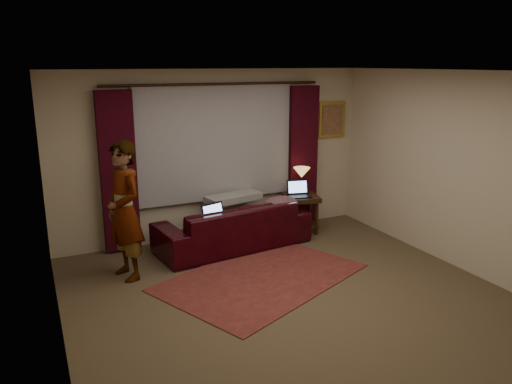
% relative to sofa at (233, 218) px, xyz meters
% --- Properties ---
extents(floor, '(5.00, 5.00, 0.01)m').
position_rel_sofa_xyz_m(floor, '(-0.02, -1.85, -0.47)').
color(floor, brown).
rests_on(floor, ground).
extents(ceiling, '(5.00, 5.00, 0.02)m').
position_rel_sofa_xyz_m(ceiling, '(-0.02, -1.85, 2.14)').
color(ceiling, silver).
rests_on(ceiling, ground).
extents(wall_back, '(5.00, 0.02, 2.60)m').
position_rel_sofa_xyz_m(wall_back, '(-0.02, 0.65, 0.84)').
color(wall_back, beige).
rests_on(wall_back, ground).
extents(wall_front, '(5.00, 0.02, 2.60)m').
position_rel_sofa_xyz_m(wall_front, '(-0.02, -4.35, 0.84)').
color(wall_front, beige).
rests_on(wall_front, ground).
extents(wall_left, '(0.02, 5.00, 2.60)m').
position_rel_sofa_xyz_m(wall_left, '(-2.52, -1.85, 0.84)').
color(wall_left, beige).
rests_on(wall_left, ground).
extents(wall_right, '(0.02, 5.00, 2.60)m').
position_rel_sofa_xyz_m(wall_right, '(2.48, -1.85, 0.84)').
color(wall_right, beige).
rests_on(wall_right, ground).
extents(sheer_curtain, '(2.50, 0.05, 1.80)m').
position_rel_sofa_xyz_m(sheer_curtain, '(-0.02, 0.59, 1.04)').
color(sheer_curtain, '#9D9DA4').
rests_on(sheer_curtain, wall_back).
extents(drape_left, '(0.50, 0.14, 2.30)m').
position_rel_sofa_xyz_m(drape_left, '(-1.52, 0.54, 0.72)').
color(drape_left, '#320610').
rests_on(drape_left, floor).
extents(drape_right, '(0.50, 0.14, 2.30)m').
position_rel_sofa_xyz_m(drape_right, '(1.48, 0.54, 0.72)').
color(drape_right, '#320610').
rests_on(drape_right, floor).
extents(curtain_rod, '(0.04, 0.04, 3.40)m').
position_rel_sofa_xyz_m(curtain_rod, '(-0.02, 0.54, 1.92)').
color(curtain_rod, black).
rests_on(curtain_rod, wall_back).
extents(picture_frame, '(0.50, 0.04, 0.60)m').
position_rel_sofa_xyz_m(picture_frame, '(2.08, 0.62, 1.29)').
color(picture_frame, gold).
rests_on(picture_frame, wall_back).
extents(sofa, '(2.39, 1.26, 0.92)m').
position_rel_sofa_xyz_m(sofa, '(0.00, 0.00, 0.00)').
color(sofa, black).
rests_on(sofa, floor).
extents(throw_blanket, '(0.93, 0.52, 0.10)m').
position_rel_sofa_xyz_m(throw_blanket, '(0.13, 0.30, 0.47)').
color(throw_blanket, '#969590').
rests_on(throw_blanket, sofa).
extents(clothing_pile, '(0.69, 0.63, 0.24)m').
position_rel_sofa_xyz_m(clothing_pile, '(0.78, -0.04, 0.12)').
color(clothing_pile, '#734752').
rests_on(clothing_pile, sofa).
extents(laptop_sofa, '(0.47, 0.49, 0.27)m').
position_rel_sofa_xyz_m(laptop_sofa, '(-0.29, -0.18, 0.13)').
color(laptop_sofa, black).
rests_on(laptop_sofa, sofa).
extents(area_rug, '(2.98, 2.55, 0.01)m').
position_rel_sofa_xyz_m(area_rug, '(-0.09, -1.18, -0.45)').
color(area_rug, maroon).
rests_on(area_rug, floor).
extents(end_table, '(0.64, 0.64, 0.61)m').
position_rel_sofa_xyz_m(end_table, '(1.28, 0.20, -0.16)').
color(end_table, black).
rests_on(end_table, floor).
extents(tiffany_lamp, '(0.34, 0.34, 0.44)m').
position_rel_sofa_xyz_m(tiffany_lamp, '(1.33, 0.29, 0.37)').
color(tiffany_lamp, olive).
rests_on(tiffany_lamp, end_table).
extents(laptop_table, '(0.42, 0.44, 0.25)m').
position_rel_sofa_xyz_m(laptop_table, '(1.21, 0.14, 0.27)').
color(laptop_table, black).
rests_on(laptop_table, end_table).
extents(person, '(0.65, 0.65, 1.77)m').
position_rel_sofa_xyz_m(person, '(-1.63, -0.43, 0.42)').
color(person, '#969590').
rests_on(person, floor).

